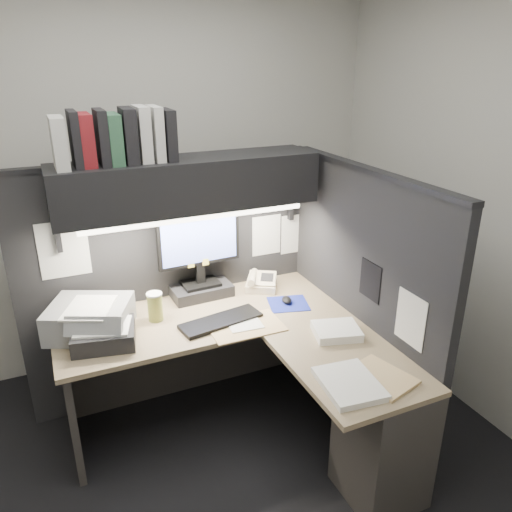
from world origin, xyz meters
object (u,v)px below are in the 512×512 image
printer (90,318)px  notebook_stack (104,336)px  desk (289,394)px  monitor (200,263)px  keyboard (221,321)px  telephone (262,282)px  coffee_cup (155,307)px  overhead_shelf (189,184)px

printer → notebook_stack: (0.05, -0.16, -0.04)m
desk → monitor: 1.00m
keyboard → notebook_stack: size_ratio=1.51×
telephone → monitor: bearing=-157.9°
desk → notebook_stack: size_ratio=5.21×
desk → coffee_cup: 0.93m
desk → overhead_shelf: overhead_shelf is taller
keyboard → telephone: (0.42, 0.34, 0.03)m
monitor → printer: size_ratio=1.34×
monitor → telephone: 0.45m
monitor → coffee_cup: size_ratio=3.50×
keyboard → notebook_stack: (-0.66, 0.04, 0.04)m
overhead_shelf → printer: size_ratio=3.59×
printer → coffee_cup: bearing=22.3°
monitor → printer: bearing=-167.8°
telephone → coffee_cup: size_ratio=1.27×
coffee_cup → notebook_stack: size_ratio=0.51×
keyboard → printer: (-0.71, 0.21, 0.07)m
overhead_shelf → telephone: 0.87m
monitor → keyboard: size_ratio=1.17×
telephone → notebook_stack: notebook_stack is taller
telephone → printer: (-1.13, -0.13, 0.05)m
notebook_stack → coffee_cup: bearing=25.0°
printer → monitor: bearing=39.1°
telephone → coffee_cup: (-0.76, -0.14, 0.04)m
overhead_shelf → coffee_cup: overhead_shelf is taller
desk → notebook_stack: bearing=152.5°
overhead_shelf → notebook_stack: 0.98m
desk → keyboard: (-0.24, 0.42, 0.30)m
desk → overhead_shelf: 1.33m
desk → telephone: 0.85m
printer → keyboard: bearing=8.2°
overhead_shelf → coffee_cup: 0.76m
coffee_cup → notebook_stack: bearing=-155.0°
overhead_shelf → keyboard: 0.83m
keyboard → printer: printer is taller
desk → coffee_cup: bearing=133.3°
overhead_shelf → keyboard: size_ratio=3.15×
overhead_shelf → telephone: overhead_shelf is taller
overhead_shelf → keyboard: bearing=-79.8°
monitor → telephone: size_ratio=2.76×
desk → keyboard: keyboard is taller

